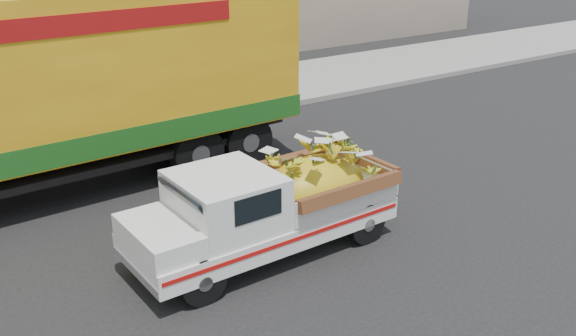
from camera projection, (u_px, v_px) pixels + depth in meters
ground at (129, 269)px, 9.76m from camera, size 100.00×100.00×0.00m
curb at (31, 152)px, 14.29m from camera, size 60.00×0.25×0.15m
sidewalk at (10, 128)px, 15.91m from camera, size 60.00×4.00×0.14m
pickup_truck at (281, 202)px, 10.10m from camera, size 4.35×1.72×1.51m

